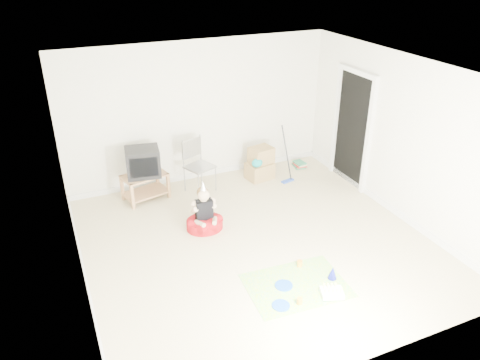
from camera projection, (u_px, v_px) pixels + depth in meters
name	position (u px, v px, depth m)	size (l,w,h in m)	color
ground	(257.00, 243.00, 7.08)	(5.00, 5.00, 0.00)	beige
doorway_recess	(352.00, 130.00, 8.48)	(0.02, 0.90, 2.05)	black
tv_stand	(145.00, 185.00, 8.19)	(0.84, 0.63, 0.47)	#AD794E
crt_tv	(143.00, 162.00, 7.99)	(0.57, 0.47, 0.49)	black
folding_chair	(200.00, 167.00, 8.36)	(0.58, 0.57, 0.99)	#999A9F
cardboard_boxes	(260.00, 164.00, 8.91)	(0.56, 0.47, 0.62)	#A88551
floor_mop	(288.00, 169.00, 8.79)	(0.27, 0.35, 1.04)	blue
book_pile	(300.00, 164.00, 9.48)	(0.26, 0.31, 0.12)	#297C56
seated_woman	(204.00, 219.00, 7.35)	(0.61, 0.61, 0.84)	#AD1016
party_mat	(296.00, 285.00, 6.19)	(1.31, 0.95, 0.01)	#FE357D
birthday_cake	(332.00, 293.00, 5.99)	(0.34, 0.31, 0.14)	white
blue_plate_near	(284.00, 285.00, 6.17)	(0.24, 0.24, 0.01)	blue
blue_plate_far	(281.00, 305.00, 5.83)	(0.23, 0.23, 0.01)	blue
orange_cup_near	(300.00, 263.00, 6.54)	(0.08, 0.08, 0.09)	orange
orange_cup_far	(300.00, 301.00, 5.85)	(0.07, 0.07, 0.08)	orange
blue_party_hat	(333.00, 273.00, 6.27)	(0.13, 0.13, 0.18)	#1A21BA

